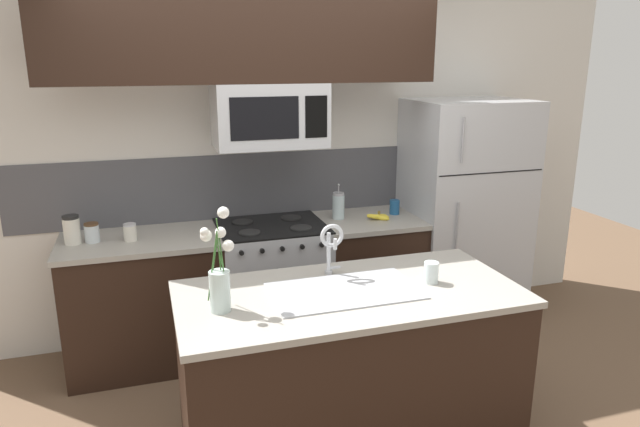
{
  "coord_description": "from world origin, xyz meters",
  "views": [
    {
      "loc": [
        -0.84,
        -2.91,
        2.08
      ],
      "look_at": [
        0.17,
        0.27,
        1.16
      ],
      "focal_mm": 32.0,
      "sensor_mm": 36.0,
      "label": 1
    }
  ],
  "objects": [
    {
      "name": "ground_plane",
      "position": [
        0.0,
        0.0,
        0.0
      ],
      "size": [
        10.0,
        10.0,
        0.0
      ],
      "primitive_type": "plane",
      "color": "brown"
    },
    {
      "name": "rear_partition",
      "position": [
        0.3,
        1.28,
        1.3
      ],
      "size": [
        5.2,
        0.1,
        2.6
      ],
      "primitive_type": "cube",
      "color": "silver",
      "rests_on": "ground"
    },
    {
      "name": "splash_band",
      "position": [
        0.0,
        1.22,
        1.15
      ],
      "size": [
        3.55,
        0.01,
        0.48
      ],
      "primitive_type": "cube",
      "color": "#4C4C51",
      "rests_on": "rear_partition"
    },
    {
      "name": "back_counter_left",
      "position": [
        -0.9,
        0.9,
        0.46
      ],
      "size": [
        1.06,
        0.65,
        0.91
      ],
      "color": "black",
      "rests_on": "ground"
    },
    {
      "name": "back_counter_right",
      "position": [
        0.75,
        0.9,
        0.46
      ],
      "size": [
        0.76,
        0.65,
        0.91
      ],
      "color": "black",
      "rests_on": "ground"
    },
    {
      "name": "stove_range",
      "position": [
        0.0,
        0.9,
        0.46
      ],
      "size": [
        0.76,
        0.64,
        0.93
      ],
      "color": "#B7BABF",
      "rests_on": "ground"
    },
    {
      "name": "microwave",
      "position": [
        0.0,
        0.88,
        1.7
      ],
      "size": [
        0.74,
        0.4,
        0.43
      ],
      "color": "#B7BABF"
    },
    {
      "name": "upper_cabinet_band",
      "position": [
        -0.15,
        0.85,
        2.21
      ],
      "size": [
        2.52,
        0.34,
        0.6
      ],
      "primitive_type": "cube",
      "color": "black"
    },
    {
      "name": "refrigerator",
      "position": [
        1.56,
        0.92,
        0.88
      ],
      "size": [
        0.89,
        0.74,
        1.77
      ],
      "color": "#B7BABF",
      "rests_on": "ground"
    },
    {
      "name": "storage_jar_tall",
      "position": [
        -1.31,
        0.91,
        1.0
      ],
      "size": [
        0.1,
        0.1,
        0.19
      ],
      "color": "silver",
      "rests_on": "back_counter_left"
    },
    {
      "name": "storage_jar_medium",
      "position": [
        -1.19,
        0.91,
        0.97
      ],
      "size": [
        0.09,
        0.09,
        0.13
      ],
      "color": "silver",
      "rests_on": "back_counter_left"
    },
    {
      "name": "storage_jar_short",
      "position": [
        -0.96,
        0.87,
        0.97
      ],
      "size": [
        0.08,
        0.08,
        0.11
      ],
      "color": "silver",
      "rests_on": "back_counter_left"
    },
    {
      "name": "banana_bunch",
      "position": [
        0.8,
        0.84,
        0.93
      ],
      "size": [
        0.19,
        0.12,
        0.08
      ],
      "color": "yellow",
      "rests_on": "back_counter_right"
    },
    {
      "name": "french_press",
      "position": [
        0.53,
        0.96,
        1.01
      ],
      "size": [
        0.09,
        0.09,
        0.27
      ],
      "color": "silver",
      "rests_on": "back_counter_right"
    },
    {
      "name": "coffee_tin",
      "position": [
        0.98,
        0.95,
        0.97
      ],
      "size": [
        0.08,
        0.08,
        0.11
      ],
      "primitive_type": "cylinder",
      "color": "#1E5184",
      "rests_on": "back_counter_right"
    },
    {
      "name": "island_counter",
      "position": [
        0.13,
        -0.35,
        0.46
      ],
      "size": [
        1.78,
        0.85,
        0.91
      ],
      "color": "black",
      "rests_on": "ground"
    },
    {
      "name": "kitchen_sink",
      "position": [
        0.1,
        -0.35,
        0.84
      ],
      "size": [
        0.76,
        0.44,
        0.16
      ],
      "color": "#ADAFB5",
      "rests_on": "island_counter"
    },
    {
      "name": "sink_faucet",
      "position": [
        0.1,
        -0.13,
        1.11
      ],
      "size": [
        0.14,
        0.14,
        0.31
      ],
      "color": "#B7BABF",
      "rests_on": "island_counter"
    },
    {
      "name": "drinking_glass",
      "position": [
        0.59,
        -0.38,
        0.97
      ],
      "size": [
        0.08,
        0.08,
        0.12
      ],
      "color": "silver",
      "rests_on": "island_counter"
    },
    {
      "name": "flower_vase",
      "position": [
        -0.54,
        -0.38,
        1.07
      ],
      "size": [
        0.15,
        0.15,
        0.49
      ],
      "color": "silver",
      "rests_on": "island_counter"
    }
  ]
}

